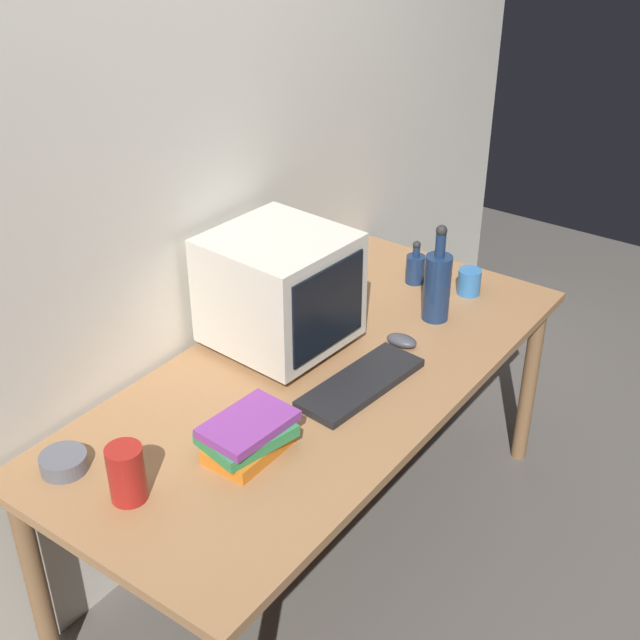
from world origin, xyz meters
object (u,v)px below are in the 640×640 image
Objects in this scene: bottle_short at (415,267)px; book_stack at (248,436)px; cd_spindle at (64,462)px; computer_mouse at (402,341)px; metal_canister at (127,473)px; mug at (470,281)px; bottle_tall at (437,284)px; crt_monitor at (280,290)px; keyboard at (361,383)px.

book_stack is (-1.07, -0.13, -0.01)m from bottle_short.
bottle_short is at bearing -8.37° from cd_spindle.
computer_mouse is 1.00m from metal_canister.
bottle_short is at bearing 101.97° from mug.
bottle_tall reaches higher than mug.
bottle_tall is (0.43, -0.31, -0.07)m from crt_monitor.
metal_canister reaches higher than computer_mouse.
computer_mouse is 0.43m from bottle_short.
keyboard is at bearing -15.35° from metal_canister.
book_stack is 2.15× the size of cd_spindle.
crt_monitor is at bearing 87.84° from keyboard.
cd_spindle is (-0.74, 0.41, 0.01)m from keyboard.
mug is 0.80× the size of metal_canister.
bottle_tall is 1.28m from cd_spindle.
computer_mouse is at bearing 179.80° from bottle_tall.
bottle_short is 1.07× the size of metal_canister.
bottle_tall is 1.30× the size of book_stack.
bottle_short reaches higher than metal_canister.
cd_spindle reaches higher than keyboard.
bottle_tall reaches higher than cd_spindle.
metal_canister is (-1.19, 0.18, -0.05)m from bottle_tall.
crt_monitor is at bearing -5.58° from cd_spindle.
book_stack is at bearing 176.57° from mug.
crt_monitor reaches higher than mug.
bottle_short is at bearing 21.05° from computer_mouse.
computer_mouse is 0.39× the size of book_stack.
crt_monitor is 0.81m from cd_spindle.
mug is at bearing -2.82° from bottle_tall.
bottle_short is (0.61, -0.13, -0.13)m from crt_monitor.
mug is at bearing -3.43° from book_stack.
bottle_tall is at bearing -36.14° from crt_monitor.
keyboard is 0.85m from cd_spindle.
bottle_short is (0.39, 0.18, 0.04)m from computer_mouse.
bottle_tall is 2.78× the size of mug.
keyboard is 3.50× the size of mug.
crt_monitor is 0.98× the size of keyboard.
crt_monitor is 0.79m from metal_canister.
crt_monitor reaches higher than bottle_tall.
keyboard is at bearing -98.06° from crt_monitor.
metal_canister reaches higher than cd_spindle.
cd_spindle is at bearing 171.63° from bottle_short.
bottle_short reaches higher than computer_mouse.
bottle_tall is at bearing 177.18° from mug.
crt_monitor is 0.42m from computer_mouse.
cd_spindle reaches higher than computer_mouse.
bottle_tall reaches higher than book_stack.
keyboard is 0.69m from mug.
metal_canister is at bearing 171.51° from bottle_tall.
crt_monitor is 1.23× the size of bottle_tall.
bottle_short is 1.41m from cd_spindle.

